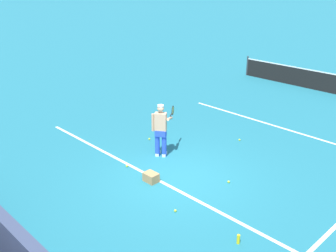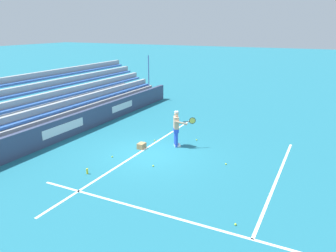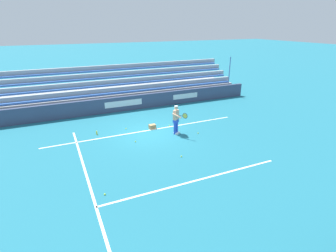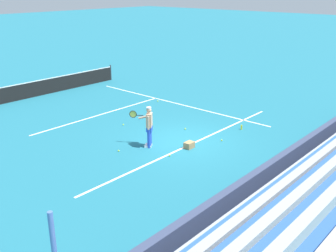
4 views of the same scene
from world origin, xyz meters
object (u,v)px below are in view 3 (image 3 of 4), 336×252
Objects in this scene: ball_box_cardboard at (152,127)px; tennis_ball_toward_net at (126,129)px; tennis_ball_near_player at (105,194)px; tennis_ball_midcourt at (170,126)px; tennis_player at (176,119)px; tennis_ball_on_baseline at (198,133)px; tennis_ball_stray_back at (181,156)px; tennis_ball_by_box at (135,142)px; water_bottle at (97,133)px.

ball_box_cardboard is 6.06× the size of tennis_ball_toward_net.
tennis_ball_near_player and tennis_ball_midcourt have the same top height.
ball_box_cardboard is at bearing -53.43° from tennis_player.
ball_box_cardboard is at bearing -126.28° from tennis_ball_near_player.
tennis_ball_near_player is at bearing 39.88° from tennis_player.
ball_box_cardboard is 6.06× the size of tennis_ball_on_baseline.
tennis_ball_on_baseline is (-2.25, -2.20, 0.00)m from tennis_ball_stray_back.
tennis_player is 25.98× the size of tennis_ball_on_baseline.
tennis_ball_on_baseline is 1.00× the size of tennis_ball_midcourt.
tennis_ball_toward_net is (3.71, -2.47, 0.00)m from tennis_ball_on_baseline.
tennis_player is at bearing -176.55° from tennis_ball_by_box.
ball_box_cardboard reaches higher than tennis_ball_toward_net.
tennis_ball_near_player is at bearing 20.55° from tennis_ball_stray_back.
ball_box_cardboard is 1.16m from tennis_ball_midcourt.
tennis_ball_near_player is 1.00× the size of tennis_ball_midcourt.
water_bottle is (-0.79, -6.05, 0.08)m from tennis_ball_near_player.
tennis_ball_on_baseline is at bearing 155.05° from tennis_player.
tennis_ball_midcourt is at bearing 166.65° from tennis_ball_toward_net.
water_bottle is at bearing 4.04° from tennis_ball_toward_net.
tennis_ball_by_box and tennis_ball_toward_net have the same top height.
tennis_ball_midcourt is (-1.22, -4.03, 0.00)m from tennis_ball_stray_back.
ball_box_cardboard is 6.06× the size of tennis_ball_by_box.
ball_box_cardboard is 6.06× the size of tennis_ball_near_player.
water_bottle reaches higher than tennis_ball_stray_back.
tennis_ball_toward_net is (1.53, -0.58, -0.10)m from ball_box_cardboard.
water_bottle is at bearing -54.33° from tennis_ball_stray_back.
tennis_player is 3.07m from tennis_ball_stray_back.
tennis_ball_midcourt is 2.75m from tennis_ball_toward_net.
water_bottle is at bearing -6.48° from tennis_ball_midcourt.
ball_box_cardboard reaches higher than tennis_ball_by_box.
tennis_player reaches higher than tennis_ball_toward_net.
tennis_ball_on_baseline is (-2.18, 1.89, -0.10)m from ball_box_cardboard.
ball_box_cardboard is at bearing -40.93° from tennis_ball_on_baseline.
ball_box_cardboard is 6.95m from tennis_ball_near_player.
tennis_ball_near_player is at bearing 67.28° from tennis_ball_toward_net.
water_bottle is (4.32, -1.79, -0.78)m from tennis_player.
tennis_player is 25.98× the size of tennis_ball_near_player.
tennis_ball_midcourt is (-0.16, -1.28, -0.86)m from tennis_player.
tennis_ball_midcourt is 0.30× the size of water_bottle.
tennis_player reaches higher than tennis_ball_on_baseline.
tennis_ball_on_baseline is 2.10m from tennis_ball_midcourt.
ball_box_cardboard is at bearing -90.94° from tennis_ball_stray_back.
tennis_player is 1.57m from tennis_ball_on_baseline.
tennis_ball_by_box is at bearing -121.66° from tennis_ball_near_player.
tennis_ball_stray_back and tennis_ball_midcourt have the same top height.
ball_box_cardboard is 6.06× the size of tennis_ball_stray_back.
water_bottle is at bearing -22.49° from tennis_player.
tennis_ball_stray_back is 1.00× the size of tennis_ball_on_baseline.
tennis_ball_midcourt is (-1.15, 0.06, -0.10)m from ball_box_cardboard.
tennis_ball_toward_net is (1.46, -4.66, 0.00)m from tennis_ball_stray_back.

